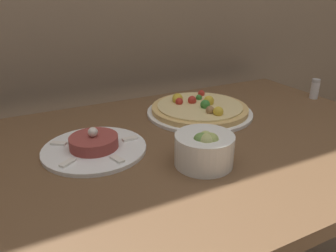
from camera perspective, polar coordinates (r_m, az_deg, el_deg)
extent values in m
cube|color=brown|center=(0.86, 0.03, -4.43)|extent=(1.39, 0.81, 0.03)
cylinder|color=brown|center=(1.62, 14.78, -6.81)|extent=(0.06, 0.06, 0.74)
cylinder|color=white|center=(1.06, 5.50, 2.38)|extent=(0.34, 0.34, 0.01)
cylinder|color=#DBB26B|center=(1.06, 5.52, 3.02)|extent=(0.31, 0.31, 0.02)
cylinder|color=beige|center=(1.06, 5.54, 3.55)|extent=(0.27, 0.27, 0.01)
sphere|color=gold|center=(1.08, 1.66, 4.78)|extent=(0.04, 0.04, 0.04)
sphere|color=#387F33|center=(1.03, 6.49, 3.72)|extent=(0.03, 0.03, 0.03)
sphere|color=#387F33|center=(1.11, 5.40, 4.95)|extent=(0.02, 0.02, 0.02)
sphere|color=#997047|center=(0.99, 7.32, 2.76)|extent=(0.03, 0.03, 0.03)
sphere|color=#B22D23|center=(1.15, 5.83, 5.67)|extent=(0.02, 0.02, 0.02)
sphere|color=gold|center=(1.06, 7.11, 4.36)|extent=(0.03, 0.03, 0.03)
sphere|color=#B22D23|center=(1.07, 4.23, 4.51)|extent=(0.03, 0.03, 0.03)
sphere|color=gold|center=(0.98, 8.74, 2.50)|extent=(0.03, 0.03, 0.03)
sphere|color=#B22D23|center=(1.06, 1.96, 4.29)|extent=(0.02, 0.02, 0.02)
cylinder|color=white|center=(0.84, -12.67, -3.91)|extent=(0.26, 0.26, 0.01)
cylinder|color=#933D38|center=(0.83, -12.79, -2.71)|extent=(0.12, 0.12, 0.03)
sphere|color=silver|center=(0.82, -12.95, -1.04)|extent=(0.02, 0.02, 0.02)
cube|color=white|center=(0.86, -6.64, -2.21)|extent=(0.04, 0.02, 0.01)
cube|color=white|center=(0.92, -12.44, -0.83)|extent=(0.03, 0.04, 0.01)
cube|color=white|center=(0.88, -18.52, -2.89)|extent=(0.04, 0.04, 0.01)
cube|color=white|center=(0.78, -17.11, -6.15)|extent=(0.04, 0.04, 0.01)
cube|color=white|center=(0.77, -8.82, -5.71)|extent=(0.03, 0.04, 0.01)
cylinder|color=white|center=(0.75, 6.30, -4.14)|extent=(0.14, 0.14, 0.07)
sphere|color=#B7BC70|center=(0.74, 6.59, -1.90)|extent=(0.03, 0.03, 0.03)
sphere|color=#668E42|center=(0.72, 5.80, -2.56)|extent=(0.04, 0.04, 0.04)
sphere|color=#A3B25B|center=(0.74, 6.38, -2.04)|extent=(0.03, 0.03, 0.03)
sphere|color=#B7BC70|center=(0.72, 6.68, -2.75)|extent=(0.04, 0.04, 0.04)
sphere|color=#A3B25B|center=(0.72, 7.46, -2.59)|extent=(0.04, 0.04, 0.04)
cylinder|color=silver|center=(1.32, 24.16, 5.69)|extent=(0.03, 0.03, 0.06)
cylinder|color=#B2B2B7|center=(1.31, 24.42, 7.19)|extent=(0.03, 0.03, 0.01)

